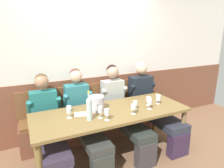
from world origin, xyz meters
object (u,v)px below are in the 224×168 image
at_px(dining_table, 112,116).
at_px(wine_glass_mid_right, 69,111).
at_px(wine_glass_mid_left, 134,107).
at_px(wine_glass_near_bucket, 149,100).
at_px(wine_glass_left_end, 150,102).
at_px(water_tumbler_center, 69,109).
at_px(wine_bottle_green_tall, 89,108).
at_px(wine_glass_right_end, 135,104).
at_px(wall_bench, 96,121).
at_px(person_left_seat, 151,102).
at_px(wine_glass_center_front, 107,112).
at_px(wine_glass_by_bottle, 158,98).
at_px(wine_glass_center_rear, 100,110).
at_px(ice_bucket, 97,103).
at_px(person_center_left_seat, 121,107).
at_px(person_center_right_seat, 83,114).
at_px(person_right_seat, 48,123).

xyz_separation_m(dining_table, wine_glass_mid_right, (-0.61, 0.03, 0.18)).
height_order(wine_glass_mid_right, wine_glass_mid_left, wine_glass_mid_left).
height_order(wine_glass_near_bucket, wine_glass_mid_right, wine_glass_mid_right).
xyz_separation_m(wine_glass_left_end, water_tumbler_center, (-1.10, 0.41, -0.07)).
xyz_separation_m(wine_bottle_green_tall, wine_glass_right_end, (0.73, 0.05, -0.08)).
distance_m(wall_bench, person_left_seat, 1.05).
height_order(wall_bench, wine_glass_mid_left, wall_bench).
relative_size(dining_table, wine_glass_left_end, 14.37).
xyz_separation_m(wine_glass_center_front, wine_glass_by_bottle, (0.97, 0.19, -0.02)).
xyz_separation_m(wine_glass_center_front, wine_glass_center_rear, (-0.05, 0.10, 0.01)).
distance_m(person_left_seat, ice_bucket, 1.15).
bearing_deg(wine_glass_left_end, wine_glass_center_front, -173.92).
xyz_separation_m(dining_table, wine_glass_center_rear, (-0.24, -0.15, 0.20)).
xyz_separation_m(ice_bucket, wine_glass_center_rear, (-0.06, -0.28, 0.01)).
height_order(dining_table, person_center_left_seat, person_center_left_seat).
bearing_deg(wine_bottle_green_tall, wine_glass_center_front, -28.30).
relative_size(wine_bottle_green_tall, wine_glass_right_end, 3.08).
height_order(wine_glass_mid_right, water_tumbler_center, wine_glass_mid_right).
distance_m(dining_table, wine_glass_mid_left, 0.36).
relative_size(wall_bench, water_tumbler_center, 29.41).
bearing_deg(person_center_right_seat, wine_glass_by_bottle, -18.67).
height_order(dining_table, wine_glass_right_end, wine_glass_right_end).
bearing_deg(wine_glass_right_end, wine_glass_near_bucket, 11.32).
bearing_deg(person_center_left_seat, wine_glass_mid_right, -162.69).
distance_m(person_left_seat, wine_glass_left_end, 0.67).
height_order(ice_bucket, wine_glass_mid_right, ice_bucket).
height_order(person_center_left_seat, wine_glass_near_bucket, person_center_left_seat).
bearing_deg(person_right_seat, dining_table, -19.05).
bearing_deg(wine_glass_right_end, wall_bench, 113.72).
bearing_deg(ice_bucket, wine_glass_near_bucket, -11.24).
bearing_deg(wine_glass_mid_right, wine_glass_left_end, -9.93).
bearing_deg(wine_glass_left_end, person_center_left_seat, 113.08).
distance_m(person_left_seat, wine_glass_mid_left, 0.91).
bearing_deg(wine_bottle_green_tall, wine_glass_center_rear, -4.36).
distance_m(wine_glass_center_rear, wine_glass_by_bottle, 1.03).
relative_size(person_center_right_seat, wine_glass_mid_right, 9.30).
bearing_deg(wall_bench, wine_glass_mid_right, -133.42).
relative_size(ice_bucket, wine_glass_by_bottle, 1.58).
distance_m(dining_table, ice_bucket, 0.29).
relative_size(wine_glass_by_bottle, water_tumbler_center, 1.64).
relative_size(person_right_seat, wine_glass_left_end, 8.08).
height_order(wine_glass_center_rear, wine_glass_by_bottle, wine_glass_center_rear).
distance_m(person_left_seat, wine_glass_near_bucket, 0.51).
bearing_deg(wine_glass_mid_left, wine_glass_left_end, 9.93).
relative_size(wine_glass_center_front, water_tumbler_center, 1.82).
xyz_separation_m(wall_bench, wine_glass_mid_right, (-0.61, -0.65, 0.56)).
bearing_deg(wine_glass_center_rear, wine_glass_right_end, 6.37).
bearing_deg(person_left_seat, wine_glass_right_end, -145.27).
bearing_deg(wine_glass_mid_right, wine_glass_mid_left, -16.88).
bearing_deg(wine_glass_mid_left, person_center_right_seat, 135.57).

